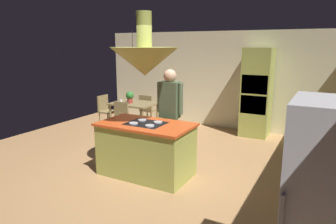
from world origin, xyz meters
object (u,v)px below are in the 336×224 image
dining_table (134,107)px  chair_at_corner (106,109)px  kitchen_island (146,149)px  person_at_island (170,109)px  chair_facing_island (119,118)px  cup_on_table (121,101)px  potted_plant_on_table (130,97)px  oven_tower (257,93)px  refrigerator (333,216)px  chair_by_back_wall (148,108)px

dining_table → chair_at_corner: 0.93m
kitchen_island → person_at_island: size_ratio=0.89×
chair_facing_island → cup_on_table: size_ratio=9.67×
chair_at_corner → cup_on_table: size_ratio=9.67×
potted_plant_on_table → cup_on_table: bearing=-150.9°
oven_tower → cup_on_table: bearing=-156.1°
chair_at_corner → potted_plant_on_table: potted_plant_on_table is taller
kitchen_island → potted_plant_on_table: (-1.75, 2.00, 0.47)m
refrigerator → cup_on_table: 5.95m
cup_on_table → chair_facing_island: bearing=-60.0°
kitchen_island → dining_table: bearing=129.0°
oven_tower → chair_by_back_wall: (-2.80, -0.51, -0.57)m
person_at_island → chair_at_corner: person_at_island is taller
potted_plant_on_table → chair_at_corner: bearing=173.5°
chair_by_back_wall → potted_plant_on_table: bearing=86.1°
chair_by_back_wall → refrigerator: bearing=135.4°
person_at_island → chair_by_back_wall: person_at_island is taller
kitchen_island → person_at_island: (0.07, 0.72, 0.56)m
oven_tower → chair_at_corner: oven_tower is taller
cup_on_table → potted_plant_on_table: bearing=29.1°
dining_table → person_at_island: size_ratio=0.61×
refrigerator → cup_on_table: (-4.75, 3.59, -0.10)m
refrigerator → cup_on_table: size_ratio=20.13×
dining_table → refrigerator: bearing=-40.2°
kitchen_island → chair_by_back_wall: size_ratio=1.82×
oven_tower → chair_facing_island: 3.37m
cup_on_table → oven_tower: bearing=23.9°
chair_facing_island → chair_at_corner: 1.12m
chair_facing_island → cup_on_table: (-0.25, 0.43, 0.30)m
oven_tower → potted_plant_on_table: 3.11m
chair_by_back_wall → chair_facing_island: bearing=90.0°
chair_by_back_wall → potted_plant_on_table: 0.85m
chair_by_back_wall → potted_plant_on_table: potted_plant_on_table is taller
refrigerator → chair_at_corner: bearing=145.0°
kitchen_island → oven_tower: (1.10, 3.24, 0.61)m
refrigerator → chair_facing_island: size_ratio=2.08×
chair_facing_island → chair_by_back_wall: bearing=90.0°
dining_table → chair_at_corner: size_ratio=1.25×
refrigerator → dining_table: 5.90m
oven_tower → potted_plant_on_table: bearing=-156.5°
oven_tower → dining_table: size_ratio=1.97×
dining_table → chair_at_corner: bearing=-180.0°
potted_plant_on_table → cup_on_table: (-0.20, -0.11, -0.12)m
kitchen_island → chair_by_back_wall: 3.22m
kitchen_island → person_at_island: 0.92m
chair_by_back_wall → kitchen_island: bearing=121.8°
chair_facing_island → kitchen_island: bearing=-40.7°
refrigerator → potted_plant_on_table: size_ratio=6.04×
cup_on_table → kitchen_island: bearing=-44.2°
kitchen_island → dining_table: 2.71m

